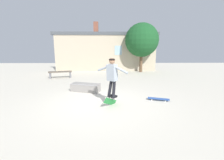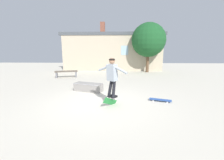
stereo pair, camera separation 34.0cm
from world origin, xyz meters
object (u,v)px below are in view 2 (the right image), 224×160
object	(u,v)px
skater	(112,74)
skate_ledge	(88,87)
skateboard_resting	(160,100)
tree_right	(148,40)
skateboard_flipping	(110,101)
park_bench	(66,73)

from	to	relation	value
skater	skate_ledge	bearing A→B (deg)	70.89
skate_ledge	skateboard_resting	world-z (taller)	skate_ledge
skate_ledge	skater	distance (m)	2.56
tree_right	skateboard_flipping	world-z (taller)	tree_right
park_bench	skateboard_resting	bearing A→B (deg)	-59.39
tree_right	skate_ledge	bearing A→B (deg)	-120.86
skater	skateboard_resting	xyz separation A→B (m)	(1.92, 0.55, -1.10)
skateboard_flipping	skateboard_resting	distance (m)	2.08
skateboard_flipping	skateboard_resting	xyz separation A→B (m)	(1.99, 0.60, -0.10)
skateboard_resting	skateboard_flipping	bearing A→B (deg)	35.64
skateboard_resting	tree_right	bearing A→B (deg)	-78.29
park_bench	skateboard_resting	size ratio (longest dim) A/B	1.95
tree_right	skater	world-z (taller)	tree_right
park_bench	skateboard_flipping	world-z (taller)	park_bench
tree_right	skateboard_flipping	bearing A→B (deg)	-108.33
park_bench	skate_ledge	distance (m)	4.56
park_bench	tree_right	bearing A→B (deg)	9.73
park_bench	skateboard_flipping	xyz separation A→B (m)	(3.67, -5.89, -0.20)
skate_ledge	skateboard_flipping	world-z (taller)	skateboard_flipping
park_bench	skater	distance (m)	6.98
skateboard_flipping	skateboard_resting	bearing A→B (deg)	-41.55
park_bench	skateboard_resting	xyz separation A→B (m)	(5.66, -5.29, -0.30)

